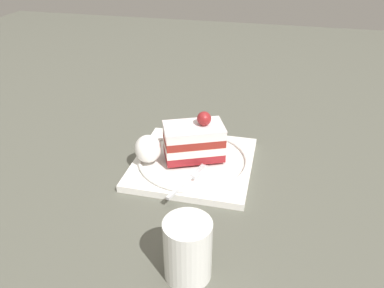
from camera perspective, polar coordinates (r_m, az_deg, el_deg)
The scene contains 6 objects.
ground_plane at distance 0.75m, azimuth 0.16°, elevation -3.26°, with size 2.40×2.40×0.00m, color #545449.
dessert_plate at distance 0.75m, azimuth 0.00°, elevation -2.66°, with size 0.22×0.22×0.02m.
cake_slice at distance 0.73m, azimuth 0.34°, elevation 0.53°, with size 0.10×0.13×0.09m.
whipped_cream_dollop at distance 0.72m, azimuth -6.50°, elevation -0.70°, with size 0.05×0.05×0.05m, color white.
fork at distance 0.68m, azimuth -0.40°, elevation -5.35°, with size 0.11×0.04×0.00m.
drink_glass_near at distance 0.52m, azimuth -0.64°, elevation -15.65°, with size 0.06×0.06×0.09m.
Camera 1 is at (-0.61, -0.14, 0.42)m, focal length 36.23 mm.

